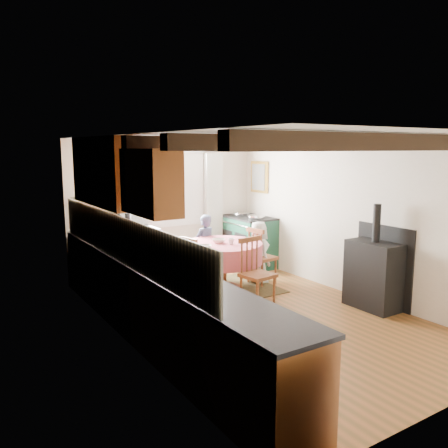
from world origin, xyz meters
TOP-DOWN VIEW (x-y plane):
  - floor at (0.00, 0.00)m, footprint 3.60×5.50m
  - ceiling at (0.00, 0.00)m, footprint 3.60×5.50m
  - wall_back at (0.00, 2.75)m, footprint 3.60×0.00m
  - wall_left at (-1.80, 0.00)m, footprint 0.00×5.50m
  - wall_right at (1.80, 0.00)m, footprint 0.00×5.50m
  - beam_a at (0.00, -2.00)m, footprint 3.60×0.16m
  - beam_b at (0.00, -1.00)m, footprint 3.60×0.16m
  - beam_c at (0.00, 0.00)m, footprint 3.60×0.16m
  - beam_d at (0.00, 1.00)m, footprint 3.60×0.16m
  - beam_e at (0.00, 2.00)m, footprint 3.60×0.16m
  - splash_left at (-1.78, 0.30)m, footprint 0.02×4.50m
  - splash_back at (-1.00, 2.73)m, footprint 1.40×0.02m
  - base_cabinet_left at (-1.50, 0.00)m, footprint 0.60×5.30m
  - base_cabinet_back at (-1.05, 2.45)m, footprint 1.30×0.60m
  - worktop_left at (-1.48, 0.00)m, footprint 0.64×5.30m
  - worktop_back at (-1.05, 2.43)m, footprint 1.30×0.64m
  - wall_cabinet_glass at (-1.63, 1.20)m, footprint 0.34×1.80m
  - wall_cabinet_solid at (-1.63, -0.30)m, footprint 0.34×0.90m
  - window_frame at (0.10, 2.73)m, footprint 1.34×0.03m
  - window_pane at (0.10, 2.74)m, footprint 1.20×0.01m
  - curtain_left at (-0.75, 2.65)m, footprint 0.35×0.10m
  - curtain_right at (0.95, 2.65)m, footprint 0.35×0.10m
  - curtain_rod at (0.10, 2.65)m, footprint 2.00×0.03m
  - wall_picture at (1.77, 2.30)m, footprint 0.04×0.50m
  - wall_plate at (1.05, 2.72)m, footprint 0.30×0.02m
  - rug at (0.20, 1.18)m, footprint 1.72×1.34m
  - dining_table at (0.20, 1.18)m, footprint 1.29×1.29m
  - chair_near at (0.24, 0.28)m, footprint 0.49×0.51m
  - chair_left at (-0.53, 1.18)m, footprint 0.48×0.46m
  - chair_right at (0.99, 1.16)m, footprint 0.48×0.46m
  - aga_range at (1.47, 2.23)m, footprint 0.69×1.07m
  - cast_iron_stove at (1.58, -0.66)m, footprint 0.45×0.75m
  - child_far at (0.28, 1.85)m, footprint 0.46×0.35m
  - child_right at (0.97, 1.24)m, footprint 0.39×0.55m
  - bowl_a at (-0.21, 0.99)m, footprint 0.25×0.25m
  - bowl_b at (0.16, 1.20)m, footprint 0.23×0.23m
  - cup at (0.26, 1.00)m, footprint 0.12×0.12m
  - canister_tall at (-1.25, 2.45)m, footprint 0.13×0.13m
  - canister_wide at (-1.07, 2.51)m, footprint 0.19×0.19m
  - canister_slim at (-0.88, 2.37)m, footprint 0.10×0.10m

SIDE VIEW (x-z plane):
  - floor at x=0.00m, z-range 0.00..0.00m
  - rug at x=0.20m, z-range 0.00..0.01m
  - dining_table at x=0.20m, z-range 0.00..0.78m
  - base_cabinet_left at x=-1.50m, z-range 0.00..0.88m
  - base_cabinet_back at x=-1.05m, z-range 0.00..0.88m
  - chair_left at x=-0.53m, z-range 0.00..0.92m
  - chair_right at x=0.99m, z-range 0.00..0.96m
  - aga_range at x=1.47m, z-range 0.00..0.98m
  - chair_near at x=0.24m, z-range 0.00..0.99m
  - child_right at x=0.97m, z-range 0.00..1.04m
  - child_far at x=0.28m, z-range 0.00..1.14m
  - cast_iron_stove at x=1.58m, z-range 0.00..1.49m
  - bowl_a at x=-0.21m, z-range 0.78..0.82m
  - bowl_b at x=0.16m, z-range 0.78..0.84m
  - cup at x=0.26m, z-range 0.78..0.87m
  - worktop_left at x=-1.48m, z-range 0.88..0.92m
  - worktop_back at x=-1.05m, z-range 0.88..0.92m
  - canister_wide at x=-1.07m, z-range 0.92..1.13m
  - canister_tall at x=-1.25m, z-range 0.92..1.15m
  - canister_slim at x=-0.88m, z-range 0.92..1.19m
  - curtain_left at x=-0.75m, z-range 0.05..2.15m
  - curtain_right at x=0.95m, z-range 0.05..2.15m
  - wall_back at x=0.00m, z-range 0.00..2.40m
  - wall_left at x=-1.80m, z-range 0.00..2.40m
  - wall_right at x=1.80m, z-range 0.00..2.40m
  - splash_left at x=-1.78m, z-range 0.92..1.48m
  - splash_back at x=-1.00m, z-range 0.92..1.48m
  - window_frame at x=0.10m, z-range 0.83..2.37m
  - window_pane at x=0.10m, z-range 0.90..2.30m
  - wall_picture at x=1.77m, z-range 1.40..2.00m
  - wall_plate at x=1.05m, z-range 1.55..1.85m
  - wall_cabinet_solid at x=-1.63m, z-range 1.55..2.25m
  - wall_cabinet_glass at x=-1.63m, z-range 1.50..2.40m
  - curtain_rod at x=0.10m, z-range 2.19..2.22m
  - beam_a at x=0.00m, z-range 2.23..2.39m
  - beam_b at x=0.00m, z-range 2.23..2.39m
  - beam_c at x=0.00m, z-range 2.23..2.39m
  - beam_d at x=0.00m, z-range 2.23..2.39m
  - beam_e at x=0.00m, z-range 2.23..2.39m
  - ceiling at x=0.00m, z-range 2.40..2.40m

